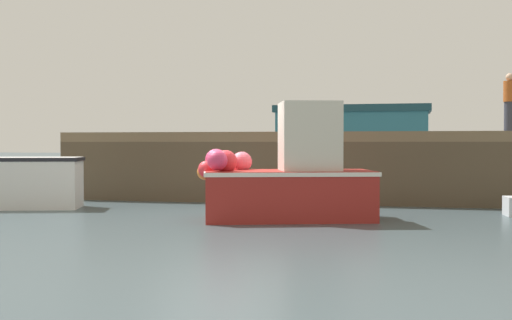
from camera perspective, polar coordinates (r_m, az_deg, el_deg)
ground at (r=13.94m, az=-3.51°, el=-4.98°), size 120.00×160.00×0.10m
pier at (r=18.93m, az=7.95°, el=1.29°), size 14.93×6.27×1.79m
fishing_boat_near_right at (r=13.26m, az=2.82°, el=-1.51°), size 3.61×2.43×2.31m
dockworker at (r=20.57m, az=20.58°, el=4.52°), size 0.34×0.34×1.70m
warehouse at (r=49.47m, az=8.17°, el=2.13°), size 10.92×5.15×4.17m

